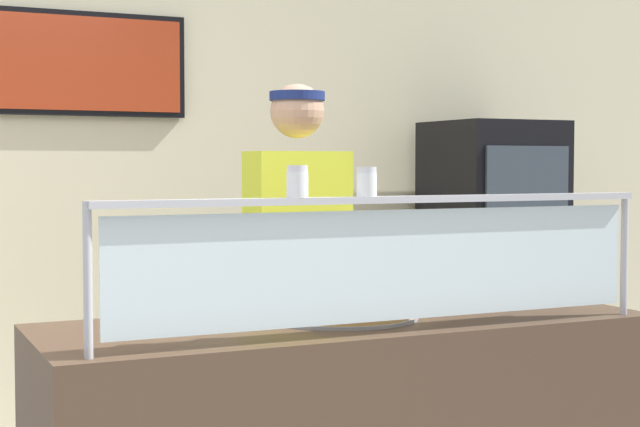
{
  "coord_description": "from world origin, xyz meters",
  "views": [
    {
      "loc": [
        -0.41,
        -2.46,
        1.45
      ],
      "look_at": [
        0.91,
        0.39,
        1.29
      ],
      "focal_mm": 54.98,
      "sensor_mm": 36.0,
      "label": 1
    }
  ],
  "objects_px": {
    "worker_figure": "(299,279)",
    "drink_fridge": "(492,278)",
    "pizza_tray": "(340,313)",
    "pizza_server": "(348,306)",
    "pepper_flake_shaker": "(367,184)",
    "parmesan_shaker": "(297,184)"
  },
  "relations": [
    {
      "from": "parmesan_shaker",
      "to": "pizza_server",
      "type": "bearing_deg",
      "value": 44.34
    },
    {
      "from": "pizza_tray",
      "to": "pizza_server",
      "type": "distance_m",
      "value": 0.04
    },
    {
      "from": "pizza_tray",
      "to": "pepper_flake_shaker",
      "type": "distance_m",
      "value": 0.54
    },
    {
      "from": "pizza_server",
      "to": "drink_fridge",
      "type": "relative_size",
      "value": 0.17
    },
    {
      "from": "drink_fridge",
      "to": "pepper_flake_shaker",
      "type": "bearing_deg",
      "value": -133.16
    },
    {
      "from": "pizza_tray",
      "to": "worker_figure",
      "type": "xyz_separation_m",
      "value": [
        0.13,
        0.62,
        0.04
      ]
    },
    {
      "from": "parmesan_shaker",
      "to": "pepper_flake_shaker",
      "type": "distance_m",
      "value": 0.22
    },
    {
      "from": "pizza_tray",
      "to": "pepper_flake_shaker",
      "type": "relative_size",
      "value": 5.9
    },
    {
      "from": "pepper_flake_shaker",
      "to": "worker_figure",
      "type": "height_order",
      "value": "worker_figure"
    },
    {
      "from": "pizza_tray",
      "to": "worker_figure",
      "type": "distance_m",
      "value": 0.64
    },
    {
      "from": "pizza_tray",
      "to": "drink_fridge",
      "type": "xyz_separation_m",
      "value": [
        1.65,
        1.51,
        -0.13
      ]
    },
    {
      "from": "pepper_flake_shaker",
      "to": "drink_fridge",
      "type": "bearing_deg",
      "value": 46.84
    },
    {
      "from": "worker_figure",
      "to": "parmesan_shaker",
      "type": "bearing_deg",
      "value": -113.9
    },
    {
      "from": "pizza_server",
      "to": "parmesan_shaker",
      "type": "xyz_separation_m",
      "value": [
        -0.31,
        -0.31,
        0.41
      ]
    },
    {
      "from": "worker_figure",
      "to": "drink_fridge",
      "type": "distance_m",
      "value": 1.78
    },
    {
      "from": "worker_figure",
      "to": "drink_fridge",
      "type": "relative_size",
      "value": 1.05
    },
    {
      "from": "pizza_tray",
      "to": "pizza_server",
      "type": "bearing_deg",
      "value": -44.23
    },
    {
      "from": "pizza_server",
      "to": "worker_figure",
      "type": "height_order",
      "value": "worker_figure"
    },
    {
      "from": "parmesan_shaker",
      "to": "drink_fridge",
      "type": "xyz_separation_m",
      "value": [
        1.95,
        1.84,
        -0.56
      ]
    },
    {
      "from": "worker_figure",
      "to": "drink_fridge",
      "type": "height_order",
      "value": "worker_figure"
    },
    {
      "from": "parmesan_shaker",
      "to": "drink_fridge",
      "type": "bearing_deg",
      "value": 43.42
    },
    {
      "from": "pepper_flake_shaker",
      "to": "drink_fridge",
      "type": "distance_m",
      "value": 2.59
    }
  ]
}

